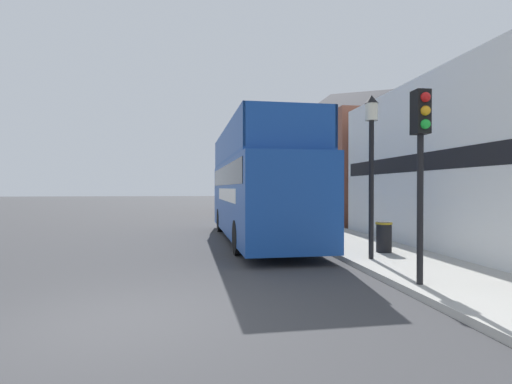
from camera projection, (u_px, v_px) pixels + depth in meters
ground_plane at (180, 218)px, 26.67m from camera, size 144.00×144.00×0.00m
sidewalk at (286, 219)px, 24.64m from camera, size 2.86×108.00×0.14m
pub_white_frontage at (504, 166)px, 12.82m from camera, size 6.01×11.61×5.46m
brick_terrace_rear at (331, 155)px, 29.75m from camera, size 6.00×21.03×9.00m
tour_bus at (257, 190)px, 15.31m from camera, size 2.86×10.84×4.22m
parked_car_ahead_of_bus at (244, 210)px, 24.33m from camera, size 1.92×4.24×1.36m
traffic_signal at (421, 142)px, 7.68m from camera, size 0.28×0.42×3.76m
lamp_post_nearest at (371, 145)px, 10.48m from camera, size 0.35×0.35×4.31m
lamp_post_second at (289, 156)px, 19.68m from camera, size 0.35×0.35×5.02m
litter_bin at (384, 236)px, 11.59m from camera, size 0.48×0.48×0.88m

